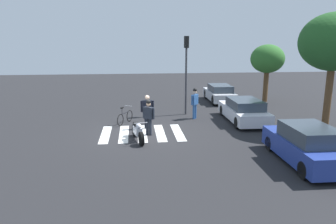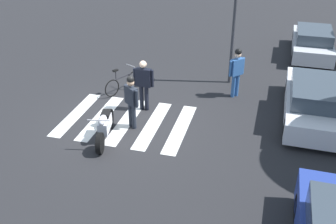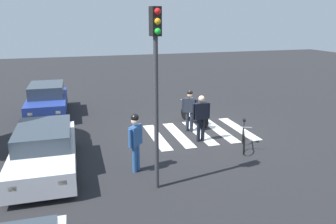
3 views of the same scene
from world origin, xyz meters
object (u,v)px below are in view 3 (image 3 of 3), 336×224
object	(u,v)px
police_motorcycle	(194,114)
pedestrian_bystander	(135,138)
traffic_light_pole	(156,74)
officer_on_foot	(190,108)
car_white_van	(45,150)
leaning_bicycle	(244,138)
car_blue_hatchback	(47,101)
officer_by_motorcycle	(201,115)

from	to	relation	value
police_motorcycle	pedestrian_bystander	distance (m)	5.23
traffic_light_pole	pedestrian_bystander	bearing A→B (deg)	15.80
police_motorcycle	officer_on_foot	distance (m)	1.17
pedestrian_bystander	car_white_van	xyz separation A→B (m)	(0.97, 2.65, -0.43)
officer_on_foot	traffic_light_pole	size ratio (longest dim) A/B	0.36
officer_on_foot	pedestrian_bystander	distance (m)	4.17
leaning_bicycle	car_blue_hatchback	xyz separation A→B (m)	(6.60, 6.90, 0.33)
leaning_bicycle	traffic_light_pole	xyz separation A→B (m)	(-1.93, 3.73, 2.81)
officer_on_foot	traffic_light_pole	distance (m)	5.39
pedestrian_bystander	car_blue_hatchback	world-z (taller)	pedestrian_bystander
car_blue_hatchback	traffic_light_pole	bearing A→B (deg)	-159.59
police_motorcycle	car_white_van	bearing A→B (deg)	115.95
officer_on_foot	pedestrian_bystander	size ratio (longest dim) A/B	0.96
leaning_bicycle	officer_on_foot	size ratio (longest dim) A/B	0.88
leaning_bicycle	officer_on_foot	xyz separation A→B (m)	(2.32, 1.21, 0.64)
leaning_bicycle	car_blue_hatchback	world-z (taller)	car_blue_hatchback
car_white_van	traffic_light_pole	world-z (taller)	traffic_light_pole
leaning_bicycle	car_blue_hatchback	distance (m)	9.56
traffic_light_pole	leaning_bicycle	bearing A→B (deg)	-62.70
officer_on_foot	car_white_van	xyz separation A→B (m)	(-2.07, 5.51, -0.37)
leaning_bicycle	officer_by_motorcycle	world-z (taller)	officer_by_motorcycle
officer_on_foot	car_blue_hatchback	size ratio (longest dim) A/B	0.42
officer_by_motorcycle	pedestrian_bystander	world-z (taller)	pedestrian_bystander
police_motorcycle	traffic_light_pole	distance (m)	6.56
car_blue_hatchback	police_motorcycle	bearing A→B (deg)	-118.64
officer_by_motorcycle	car_white_van	size ratio (longest dim) A/B	0.39
traffic_light_pole	officer_by_motorcycle	bearing A→B (deg)	-39.77
car_blue_hatchback	traffic_light_pole	xyz separation A→B (m)	(-8.53, -3.17, 2.49)
pedestrian_bystander	car_blue_hatchback	distance (m)	7.86
traffic_light_pole	car_blue_hatchback	bearing A→B (deg)	20.41
officer_by_motorcycle	police_motorcycle	bearing A→B (deg)	-14.55
police_motorcycle	pedestrian_bystander	xyz separation A→B (m)	(-3.92, 3.41, 0.61)
officer_on_foot	pedestrian_bystander	xyz separation A→B (m)	(-3.04, 2.86, 0.06)
officer_on_foot	officer_by_motorcycle	xyz separation A→B (m)	(-1.21, -0.01, 0.02)
pedestrian_bystander	car_white_van	world-z (taller)	pedestrian_bystander
police_motorcycle	officer_on_foot	bearing A→B (deg)	147.95
police_motorcycle	car_blue_hatchback	xyz separation A→B (m)	(3.41, 6.24, 0.24)
car_blue_hatchback	officer_by_motorcycle	bearing A→B (deg)	-133.93
police_motorcycle	car_white_van	distance (m)	6.74
car_white_van	police_motorcycle	bearing A→B (deg)	-64.05
police_motorcycle	pedestrian_bystander	world-z (taller)	pedestrian_bystander
pedestrian_bystander	leaning_bicycle	bearing A→B (deg)	-79.93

